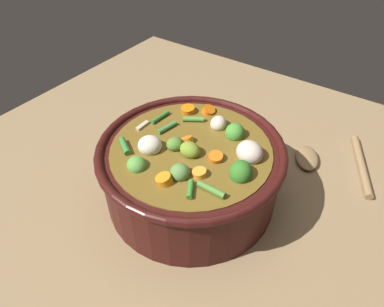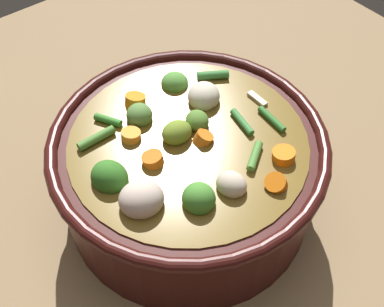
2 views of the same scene
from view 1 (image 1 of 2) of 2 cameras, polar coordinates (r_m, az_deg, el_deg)
name	(u,v)px [view 1 (image 1 of 2)]	position (r m, az deg, el deg)	size (l,w,h in m)	color
ground_plane	(191,195)	(0.68, -0.13, -6.78)	(1.10, 1.10, 0.00)	#8C704C
cooking_pot	(191,170)	(0.63, -0.11, -2.78)	(0.33, 0.33, 0.15)	#38110F
wooden_spoon	(329,161)	(0.79, 21.63, -1.11)	(0.18, 0.18, 0.02)	olive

